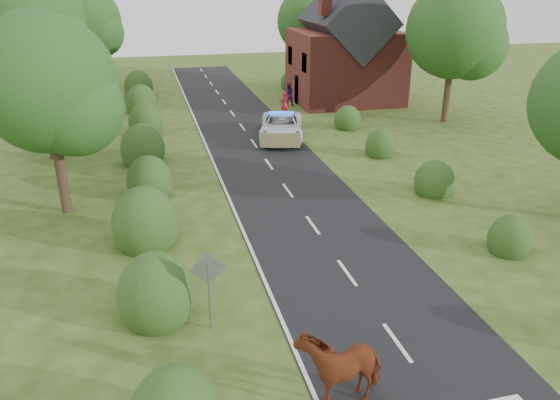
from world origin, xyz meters
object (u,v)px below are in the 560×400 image
object	(u,v)px
cow	(340,368)
pedestrian_purple	(288,95)
road_sign	(209,279)
police_van	(281,126)
pedestrian_red	(285,104)

from	to	relation	value
cow	pedestrian_purple	size ratio (longest dim) A/B	1.31
road_sign	cow	size ratio (longest dim) A/B	1.07
police_van	pedestrian_purple	distance (m)	9.09
road_sign	pedestrian_purple	xyz separation A→B (m)	(9.66, 27.37, -0.75)
cow	pedestrian_red	size ratio (longest dim) A/B	1.31
police_van	pedestrian_purple	bearing A→B (deg)	87.51
cow	police_van	bearing A→B (deg)	156.49
road_sign	pedestrian_red	distance (m)	25.66
pedestrian_red	pedestrian_purple	distance (m)	3.37
cow	police_van	xyz separation A→B (m)	(4.21, 22.24, -0.06)
pedestrian_purple	cow	bearing A→B (deg)	79.15
pedestrian_red	pedestrian_purple	size ratio (longest dim) A/B	1.00
police_van	pedestrian_red	world-z (taller)	pedestrian_red
cow	pedestrian_purple	xyz separation A→B (m)	(6.97, 30.90, 0.07)
police_van	pedestrian_red	xyz separation A→B (m)	(1.65, 5.47, 0.12)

